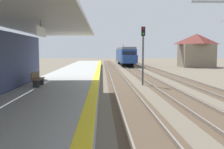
{
  "coord_description": "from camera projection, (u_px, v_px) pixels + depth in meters",
  "views": [
    {
      "loc": [
        0.23,
        -0.15,
        3.05
      ],
      "look_at": [
        0.63,
        9.87,
        2.1
      ],
      "focal_mm": 39.61,
      "sensor_mm": 36.0,
      "label": 1
    }
  ],
  "objects": [
    {
      "name": "rail_signal_post",
      "position": [
        143.0,
        50.0,
        21.94
      ],
      "size": [
        0.32,
        0.34,
        5.2
      ],
      "color": "#4C4C4C",
      "rests_on": "ground"
    },
    {
      "name": "station_platform",
      "position": [
        61.0,
        91.0,
        16.2
      ],
      "size": [
        5.0,
        80.0,
        0.91
      ],
      "color": "#999993",
      "rests_on": "ground"
    },
    {
      "name": "track_pair_nearest_platform",
      "position": [
        122.0,
        88.0,
        20.39
      ],
      "size": [
        2.34,
        120.0,
        0.16
      ],
      "color": "#4C3D2D",
      "rests_on": "ground"
    },
    {
      "name": "track_pair_middle",
      "position": [
        163.0,
        87.0,
        20.52
      ],
      "size": [
        2.34,
        120.0,
        0.16
      ],
      "color": "#4C3D2D",
      "rests_on": "ground"
    },
    {
      "name": "distant_trackside_house",
      "position": [
        196.0,
        50.0,
        47.77
      ],
      "size": [
        6.6,
        5.28,
        6.4
      ],
      "color": "#7F705B",
      "rests_on": "ground"
    },
    {
      "name": "approaching_train",
      "position": [
        125.0,
        55.0,
        54.54
      ],
      "size": [
        2.93,
        19.6,
        4.76
      ],
      "color": "navy",
      "rests_on": "ground"
    },
    {
      "name": "track_pair_far_side",
      "position": [
        203.0,
        87.0,
        20.66
      ],
      "size": [
        2.34,
        120.0,
        0.16
      ],
      "color": "#4C3D2D",
      "rests_on": "ground"
    },
    {
      "name": "platform_bench",
      "position": [
        37.0,
        78.0,
        15.19
      ],
      "size": [
        0.45,
        1.6,
        0.88
      ],
      "color": "brown",
      "rests_on": "station_platform"
    }
  ]
}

